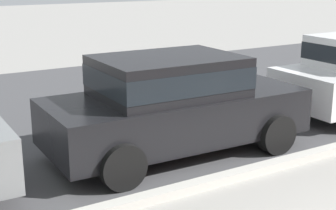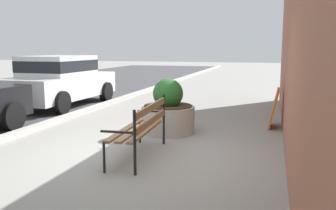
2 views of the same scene
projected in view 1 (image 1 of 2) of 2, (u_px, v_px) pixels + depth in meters
The scene contains 3 objects.
street_surface at pixel (109, 104), 10.84m from camera, with size 60.00×9.00×0.01m, color #424244.
curb_stone at pixel (247, 172), 7.04m from camera, with size 60.00×0.20×0.12m, color #B2AFA8.
parked_car_black at pixel (173, 102), 7.75m from camera, with size 4.14×2.00×1.56m.
Camera 1 is at (-4.37, -2.10, 2.82)m, focal length 53.41 mm.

